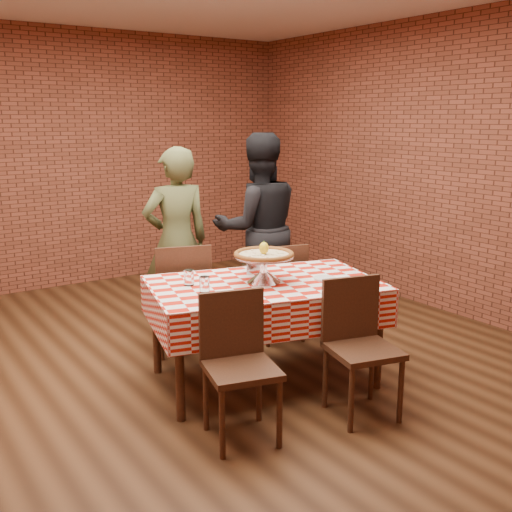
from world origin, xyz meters
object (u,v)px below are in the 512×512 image
Objects in this scene: chair_far_left at (180,296)px; chair_far_right at (278,291)px; water_glass_left at (205,285)px; diner_olive at (176,241)px; condiment_caddy at (251,263)px; table at (264,332)px; chair_near_left at (241,370)px; diner_black at (258,228)px; pizza at (264,255)px; water_glass_right at (189,278)px; chair_near_right at (363,351)px; pizza_stand at (264,269)px.

chair_far_right is at bearing -178.93° from chair_far_left.
chair_far_left is at bearing -3.89° from chair_far_right.
water_glass_left is 0.07× the size of diner_olive.
diner_olive is at bearing 105.61° from condiment_caddy.
table is at bearing -94.13° from condiment_caddy.
diner_black reaches higher than chair_near_left.
diner_olive reaches higher than pizza.
water_glass_right reaches higher than table.
diner_black reaches higher than chair_near_right.
water_glass_left is 1.00× the size of water_glass_right.
condiment_caddy is (0.56, 0.05, 0.02)m from water_glass_right.
water_glass_right is 1.60m from diner_black.
chair_far_left reaches higher than water_glass_right.
pizza is 1.01m from chair_near_left.
diner_olive reaches higher than chair_near_left.
chair_far_left is 0.52× the size of diner_black.
chair_far_left is at bearing 68.29° from water_glass_right.
chair_far_left is (0.38, 1.52, 0.02)m from chair_near_left.
pizza_stand is at bearing 0.00° from pizza.
condiment_caddy reaches higher than chair_near_left.
chair_far_right is at bearing 30.52° from water_glass_left.
water_glass_right is 0.07× the size of diner_olive.
diner_olive is (0.20, 0.45, 0.37)m from chair_far_left.
diner_olive reaches higher than water_glass_right.
pizza is at bearing 59.26° from chair_far_right.
table is 0.96× the size of diner_olive.
water_glass_right is (-0.49, 0.22, -0.14)m from pizza.
water_glass_left is at bearing 78.76° from diner_olive.
table is at bearing -95.77° from pizza.
water_glass_right is 1.21m from diner_olive.
condiment_caddy is 0.17× the size of chair_near_left.
chair_near_right is at bearing -71.96° from condiment_caddy.
chair_near_left is at bearing 81.58° from diner_olive.
chair_near_right is (0.71, -1.04, -0.37)m from water_glass_right.
condiment_caddy is at bearing 5.10° from water_glass_right.
chair_far_right is 1.02m from diner_olive.
chair_near_right is (0.14, -1.09, -0.39)m from condiment_caddy.
pizza is 0.99m from chair_near_right.
pizza reaches higher than chair_near_left.
pizza_stand reaches higher than chair_far_left.
pizza is 0.51m from water_glass_left.
table is at bearing 75.88° from diner_black.
condiment_caddy is at bearing 25.78° from water_glass_left.
chair_far_right is at bearing 46.83° from pizza_stand.
chair_far_right reaches higher than table.
diner_olive reaches higher than condiment_caddy.
pizza reaches higher than condiment_caddy.
diner_olive is at bearing 67.26° from water_glass_right.
pizza_stand is at bearing 121.35° from chair_far_left.
condiment_caddy is at bearing 67.58° from chair_near_left.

